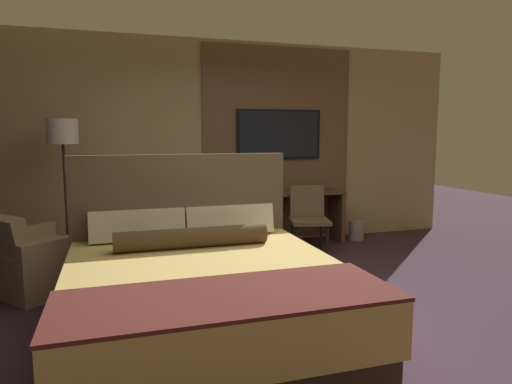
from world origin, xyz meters
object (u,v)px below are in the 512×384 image
at_px(bed, 203,291).
at_px(tv, 279,135).
at_px(floor_lamp, 63,143).
at_px(vase_tall, 263,178).
at_px(vase_short, 239,183).
at_px(waste_bin, 356,230).
at_px(book, 310,190).
at_px(armchair_by_window, 36,263).
at_px(desk, 283,209).
at_px(desk_chair, 308,213).

xyz_separation_m(bed, tv, (1.64, 2.76, 1.19)).
xyz_separation_m(floor_lamp, vase_tall, (2.48, 0.29, -0.49)).
relative_size(vase_short, waste_bin, 1.02).
height_order(vase_tall, book, vase_tall).
bearing_deg(vase_tall, waste_bin, -3.88).
relative_size(bed, vase_tall, 5.63).
bearing_deg(vase_short, book, 1.40).
xyz_separation_m(bed, armchair_by_window, (-1.38, 1.51, -0.07)).
bearing_deg(waste_bin, desk, 175.03).
bearing_deg(bed, vase_short, 68.76).
relative_size(tv, vase_short, 4.35).
bearing_deg(floor_lamp, desk, 6.00).
bearing_deg(bed, tv, 59.25).
bearing_deg(tv, bed, -120.75).
bearing_deg(waste_bin, desk_chair, -157.65).
distance_m(vase_short, waste_bin, 1.93).
bearing_deg(waste_bin, vase_short, 178.79).
bearing_deg(floor_lamp, bed, -63.15).
distance_m(bed, book, 3.27).
distance_m(desk_chair, vase_tall, 0.80).
xyz_separation_m(desk_chair, vase_short, (-0.83, 0.43, 0.38)).
relative_size(tv, book, 4.86).
bearing_deg(waste_bin, book, 174.96).
relative_size(floor_lamp, vase_short, 5.98).
xyz_separation_m(desk, vase_short, (-0.67, -0.06, 0.38)).
relative_size(desk, vase_tall, 4.21).
bearing_deg(desk, book, -4.85).
height_order(desk_chair, armchair_by_window, desk_chair).
bearing_deg(waste_bin, tv, 165.35).
distance_m(bed, vase_tall, 2.95).
xyz_separation_m(tv, armchair_by_window, (-3.02, -1.25, -1.26)).
relative_size(book, waste_bin, 0.91).
bearing_deg(desk, tv, 90.00).
height_order(desk, book, book).
bearing_deg(book, floor_lamp, -175.32).
xyz_separation_m(bed, book, (2.03, 2.53, 0.41)).
distance_m(desk, waste_bin, 1.17).
relative_size(floor_lamp, book, 6.68).
relative_size(floor_lamp, waste_bin, 6.10).
xyz_separation_m(armchair_by_window, waste_bin, (4.13, 0.96, -0.13)).
bearing_deg(vase_tall, tv, 32.21).
relative_size(desk, vase_short, 5.90).
bearing_deg(floor_lamp, book, 4.68).
distance_m(floor_lamp, book, 3.26).
height_order(floor_lamp, book, floor_lamp).
bearing_deg(desk_chair, book, 76.48).
bearing_deg(bed, floor_lamp, 116.85).
bearing_deg(vase_tall, floor_lamp, -173.26).
relative_size(desk, desk_chair, 1.94).
bearing_deg(bed, desk, 57.39).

